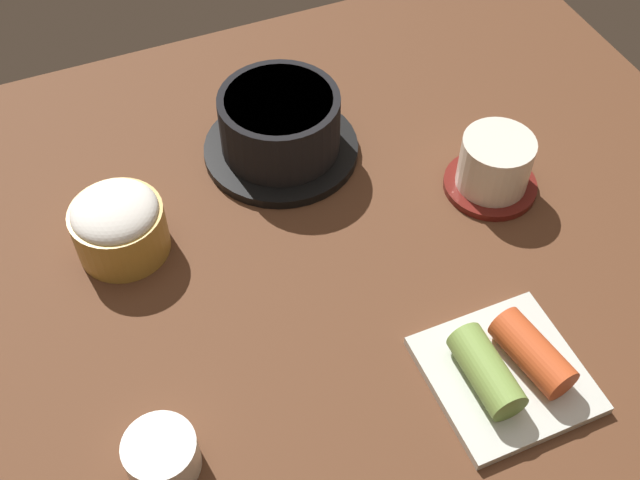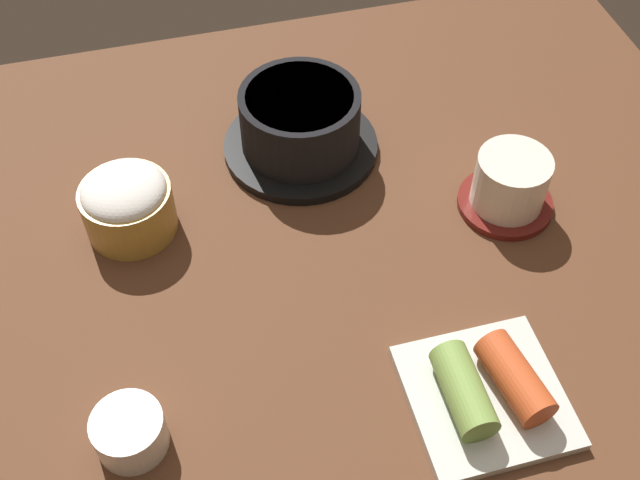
% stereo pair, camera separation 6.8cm
% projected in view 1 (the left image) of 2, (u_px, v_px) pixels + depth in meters
% --- Properties ---
extents(dining_table, '(1.00, 0.76, 0.02)m').
position_uv_depth(dining_table, '(294.00, 257.00, 0.80)').
color(dining_table, '#56331E').
rests_on(dining_table, ground).
extents(stone_pot, '(0.17, 0.17, 0.08)m').
position_uv_depth(stone_pot, '(280.00, 127.00, 0.85)').
color(stone_pot, black).
rests_on(stone_pot, dining_table).
extents(rice_bowl, '(0.09, 0.09, 0.07)m').
position_uv_depth(rice_bowl, '(118.00, 224.00, 0.76)').
color(rice_bowl, '#B78C38').
rests_on(rice_bowl, dining_table).
extents(tea_cup_with_saucer, '(0.10, 0.10, 0.07)m').
position_uv_depth(tea_cup_with_saucer, '(495.00, 167.00, 0.82)').
color(tea_cup_with_saucer, maroon).
rests_on(tea_cup_with_saucer, dining_table).
extents(kimchi_plate, '(0.13, 0.13, 0.04)m').
position_uv_depth(kimchi_plate, '(507.00, 368.00, 0.68)').
color(kimchi_plate, silver).
rests_on(kimchi_plate, dining_table).
extents(side_bowl_near, '(0.06, 0.06, 0.04)m').
position_uv_depth(side_bowl_near, '(162.00, 455.00, 0.63)').
color(side_bowl_near, white).
rests_on(side_bowl_near, dining_table).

